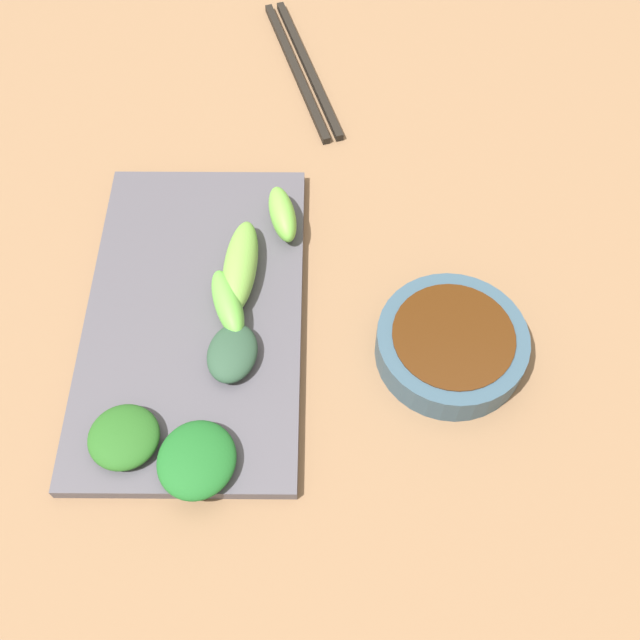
# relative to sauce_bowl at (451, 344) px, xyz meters

# --- Properties ---
(tabletop) EXTENTS (2.10, 2.10, 0.02)m
(tabletop) POSITION_rel_sauce_bowl_xyz_m (0.13, -0.03, -0.03)
(tabletop) COLOR brown
(tabletop) RESTS_ON ground
(sauce_bowl) EXTENTS (0.13, 0.13, 0.03)m
(sauce_bowl) POSITION_rel_sauce_bowl_xyz_m (0.00, 0.00, 0.00)
(sauce_bowl) COLOR #314B5B
(sauce_bowl) RESTS_ON tabletop
(serving_plate) EXTENTS (0.19, 0.32, 0.01)m
(serving_plate) POSITION_rel_sauce_bowl_xyz_m (0.22, -0.03, -0.01)
(serving_plate) COLOR #4A474F
(serving_plate) RESTS_ON tabletop
(broccoli_stalk_0) EXTENTS (0.04, 0.07, 0.03)m
(broccoli_stalk_0) POSITION_rel_sauce_bowl_xyz_m (0.19, -0.03, 0.01)
(broccoli_stalk_0) COLOR #5EAC3E
(broccoli_stalk_0) RESTS_ON serving_plate
(broccoli_leafy_1) EXTENTS (0.07, 0.07, 0.02)m
(broccoli_leafy_1) POSITION_rel_sauce_bowl_xyz_m (0.20, 0.10, 0.00)
(broccoli_leafy_1) COLOR #1B5B21
(broccoli_leafy_1) RESTS_ON serving_plate
(broccoli_stalk_2) EXTENTS (0.04, 0.10, 0.03)m
(broccoli_stalk_2) POSITION_rel_sauce_bowl_xyz_m (0.18, -0.07, 0.01)
(broccoli_stalk_2) COLOR #6BA040
(broccoli_stalk_2) RESTS_ON serving_plate
(broccoli_leafy_3) EXTENTS (0.06, 0.06, 0.02)m
(broccoli_leafy_3) POSITION_rel_sauce_bowl_xyz_m (0.26, 0.09, 0.00)
(broccoli_leafy_3) COLOR #24581D
(broccoli_leafy_3) RESTS_ON serving_plate
(broccoli_stalk_4) EXTENTS (0.04, 0.07, 0.03)m
(broccoli_stalk_4) POSITION_rel_sauce_bowl_xyz_m (0.15, -0.13, 0.01)
(broccoli_stalk_4) COLOR #6AB240
(broccoli_stalk_4) RESTS_ON serving_plate
(broccoli_leafy_5) EXTENTS (0.05, 0.06, 0.02)m
(broccoli_leafy_5) POSITION_rel_sauce_bowl_xyz_m (0.18, 0.01, 0.00)
(broccoli_leafy_5) COLOR #294632
(broccoli_leafy_5) RESTS_ON serving_plate
(chopsticks) EXTENTS (0.09, 0.23, 0.01)m
(chopsticks) POSITION_rel_sauce_bowl_xyz_m (0.13, -0.36, -0.01)
(chopsticks) COLOR black
(chopsticks) RESTS_ON tabletop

